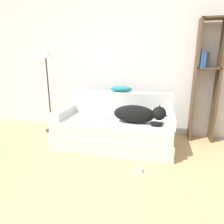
{
  "coord_description": "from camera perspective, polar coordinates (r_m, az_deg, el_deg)",
  "views": [
    {
      "loc": [
        0.58,
        -1.23,
        1.35
      ],
      "look_at": [
        -0.1,
        1.54,
        0.56
      ],
      "focal_mm": 32.0,
      "sensor_mm": 36.0,
      "label": 1
    }
  ],
  "objects": [
    {
      "name": "floor_lamp",
      "position": [
        3.76,
        -18.32,
        13.55
      ],
      "size": [
        0.25,
        0.25,
        1.54
      ],
      "color": "#232326",
      "rests_on": "ground_plane"
    },
    {
      "name": "bookshelf",
      "position": [
        3.52,
        25.33,
        9.12
      ],
      "size": [
        0.37,
        0.26,
        1.91
      ],
      "color": "#4C3823",
      "rests_on": "ground_plane"
    },
    {
      "name": "couch_backrest",
      "position": [
        3.37,
        1.81,
        2.63
      ],
      "size": [
        1.77,
        0.15,
        0.38
      ],
      "color": "silver",
      "rests_on": "couch"
    },
    {
      "name": "couch_arm_right",
      "position": [
        3.0,
        16.06,
        -2.11
      ],
      "size": [
        0.15,
        0.65,
        0.13
      ],
      "color": "silver",
      "rests_on": "couch"
    },
    {
      "name": "throw_pillow",
      "position": [
        3.32,
        2.6,
        6.65
      ],
      "size": [
        0.36,
        0.17,
        0.1
      ],
      "color": "teal",
      "rests_on": "couch_backrest"
    },
    {
      "name": "dog",
      "position": [
        2.92,
        7.7,
        -0.58
      ],
      "size": [
        0.76,
        0.25,
        0.29
      ],
      "color": "black",
      "rests_on": "couch"
    },
    {
      "name": "couch_arm_left",
      "position": [
        3.35,
        -13.55,
        -0.1
      ],
      "size": [
        0.15,
        0.65,
        0.13
      ],
      "color": "silver",
      "rests_on": "couch"
    },
    {
      "name": "power_adapter",
      "position": [
        2.56,
        7.92,
        -16.06
      ],
      "size": [
        0.07,
        0.07,
        0.04
      ],
      "color": "white",
      "rests_on": "ground_plane"
    },
    {
      "name": "laptop",
      "position": [
        3.13,
        -4.29,
        -1.88
      ],
      "size": [
        0.3,
        0.23,
        0.02
      ],
      "rotation": [
        0.0,
        0.0,
        0.05
      ],
      "color": "silver",
      "rests_on": "couch"
    },
    {
      "name": "couch",
      "position": [
        3.16,
        0.42,
        -5.87
      ],
      "size": [
        1.81,
        0.84,
        0.41
      ],
      "color": "silver",
      "rests_on": "ground_plane"
    },
    {
      "name": "wall_back",
      "position": [
        3.66,
        4.87,
        15.32
      ],
      "size": [
        7.66,
        0.06,
        2.7
      ],
      "color": "silver",
      "rests_on": "ground_plane"
    }
  ]
}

